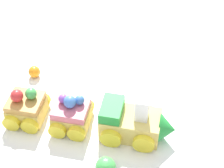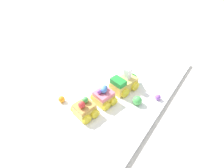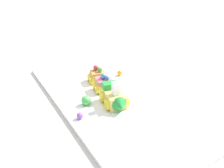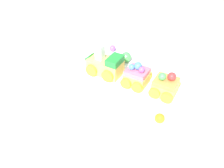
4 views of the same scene
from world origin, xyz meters
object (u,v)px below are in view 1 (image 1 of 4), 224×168
(cake_car_caramel, at_px, (28,107))
(gumball_green, at_px, (106,167))
(gumball_orange, at_px, (36,71))
(cake_car_strawberry, at_px, (73,114))
(cake_train_locomotive, at_px, (137,123))

(cake_car_caramel, relative_size, gumball_green, 2.63)
(cake_car_caramel, distance_m, gumball_orange, 0.11)
(cake_car_strawberry, xyz_separation_m, gumball_orange, (-0.08, 0.12, -0.01))
(cake_car_caramel, height_order, gumball_green, cake_car_caramel)
(cake_train_locomotive, distance_m, cake_car_strawberry, 0.11)
(cake_car_strawberry, height_order, cake_car_caramel, cake_car_strawberry)
(gumball_orange, bearing_deg, cake_car_caramel, -87.78)
(cake_car_caramel, xyz_separation_m, gumball_green, (0.14, -0.12, -0.01))
(cake_train_locomotive, distance_m, cake_car_caramel, 0.19)
(cake_car_caramel, height_order, gumball_orange, cake_car_caramel)
(cake_car_strawberry, bearing_deg, cake_car_caramel, -179.88)
(cake_train_locomotive, distance_m, gumball_green, 0.09)
(cake_car_strawberry, relative_size, gumball_orange, 3.65)
(cake_train_locomotive, bearing_deg, gumball_orange, 154.61)
(cake_car_strawberry, xyz_separation_m, cake_car_caramel, (-0.08, 0.02, -0.00))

